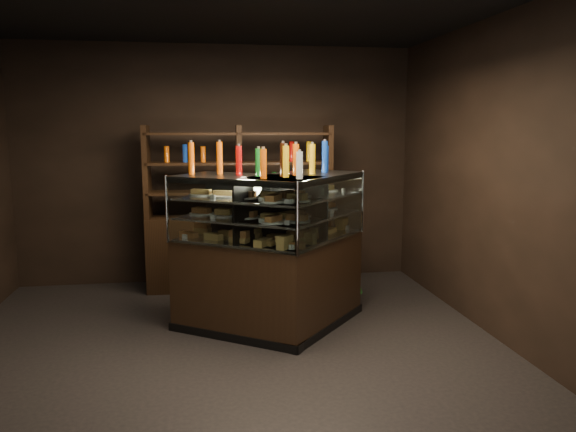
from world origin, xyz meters
name	(u,v)px	position (x,y,z in m)	size (l,w,h in m)	color
ground	(230,353)	(0.00, 0.00, 0.00)	(5.00, 5.00, 0.00)	black
room_shell	(227,131)	(0.00, 0.00, 1.94)	(5.02, 5.02, 3.01)	black
display_case	(275,278)	(0.48, 0.57, 0.51)	(2.04, 1.53, 1.53)	black
food_display	(275,211)	(0.48, 0.57, 1.17)	(1.62, 1.07, 0.47)	#D58B4C
bottles_top	(275,160)	(0.48, 0.57, 1.66)	(1.44, 0.94, 0.30)	black
potted_conifer	(348,271)	(1.36, 1.11, 0.41)	(0.33, 0.33, 0.71)	black
back_shelving	(240,239)	(0.24, 2.05, 0.61)	(2.26, 0.50, 2.00)	black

